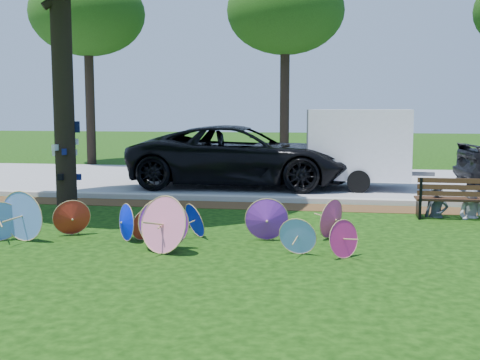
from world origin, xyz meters
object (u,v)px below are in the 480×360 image
object	(u,v)px
parasol_pile	(160,222)
park_bench	(455,198)
person_left	(437,186)
person_right	(473,189)
cargo_trailer	(360,144)
black_van	(240,156)

from	to	relation	value
parasol_pile	park_bench	xyz separation A→B (m)	(5.24, 3.15, 0.04)
person_left	person_right	bearing A→B (deg)	7.51
cargo_trailer	parasol_pile	bearing A→B (deg)	-112.20
park_bench	parasol_pile	bearing A→B (deg)	-148.16
cargo_trailer	person_right	xyz separation A→B (m)	(2.08, -4.19, -0.64)
cargo_trailer	person_right	distance (m)	4.72
cargo_trailer	black_van	bearing A→B (deg)	-176.34
parasol_pile	person_left	bearing A→B (deg)	33.24
parasol_pile	person_left	distance (m)	5.85
person_right	park_bench	bearing A→B (deg)	-146.87
park_bench	person_left	bearing A→B (deg)	172.66
cargo_trailer	park_bench	size ratio (longest dim) A/B	1.67
parasol_pile	park_bench	size ratio (longest dim) A/B	3.92
parasol_pile	cargo_trailer	distance (m)	8.23
parasol_pile	cargo_trailer	xyz separation A→B (m)	(3.50, 7.39, 0.86)
black_van	park_bench	size ratio (longest dim) A/B	3.87
park_bench	person_left	xyz separation A→B (m)	(-0.35, 0.05, 0.22)
black_van	person_left	size ratio (longest dim) A/B	4.85
park_bench	person_left	distance (m)	0.42
parasol_pile	black_van	bearing A→B (deg)	88.54
person_right	parasol_pile	bearing A→B (deg)	-125.18
person_left	person_right	world-z (taller)	person_left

